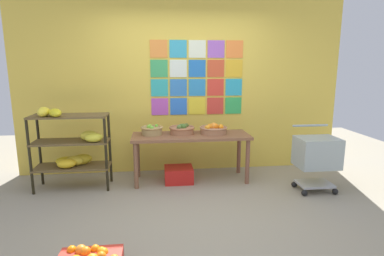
{
  "coord_description": "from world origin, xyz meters",
  "views": [
    {
      "loc": [
        -0.41,
        -3.23,
        1.66
      ],
      "look_at": [
        0.08,
        0.97,
        0.81
      ],
      "focal_mm": 29.19,
      "sensor_mm": 36.0,
      "label": 1
    }
  ],
  "objects": [
    {
      "name": "back_wall_with_art",
      "position": [
        0.0,
        1.64,
        1.46
      ],
      "size": [
        5.05,
        0.07,
        2.91
      ],
      "color": "gold",
      "rests_on": "ground"
    },
    {
      "name": "shopping_cart",
      "position": [
        1.68,
        0.53,
        0.51
      ],
      "size": [
        0.52,
        0.44,
        0.87
      ],
      "rotation": [
        0.0,
        0.0,
        -0.23
      ],
      "color": "black",
      "rests_on": "ground"
    },
    {
      "name": "display_table",
      "position": [
        0.08,
        1.12,
        0.6
      ],
      "size": [
        1.68,
        0.59,
        0.69
      ],
      "color": "brown",
      "rests_on": "ground"
    },
    {
      "name": "fruit_basket_back_left",
      "position": [
        -0.05,
        1.19,
        0.75
      ],
      "size": [
        0.37,
        0.37,
        0.15
      ],
      "color": "#A76E49",
      "rests_on": "display_table"
    },
    {
      "name": "produce_crate_under_table",
      "position": [
        -0.11,
        1.07,
        0.11
      ],
      "size": [
        0.41,
        0.34,
        0.22
      ],
      "primitive_type": "cube",
      "color": "red",
      "rests_on": "ground"
    },
    {
      "name": "fruit_basket_right",
      "position": [
        0.41,
        1.14,
        0.75
      ],
      "size": [
        0.4,
        0.4,
        0.17
      ],
      "color": "#A26F4B",
      "rests_on": "display_table"
    },
    {
      "name": "ground",
      "position": [
        0.0,
        0.0,
        0.0
      ],
      "size": [
        9.21,
        9.21,
        0.0
      ],
      "primitive_type": "plane",
      "color": "gray"
    },
    {
      "name": "fruit_basket_centre",
      "position": [
        -0.48,
        1.18,
        0.75
      ],
      "size": [
        0.32,
        0.32,
        0.15
      ],
      "color": "#A78A52",
      "rests_on": "display_table"
    },
    {
      "name": "banana_shelf_unit",
      "position": [
        -1.55,
        1.0,
        0.62
      ],
      "size": [
        0.99,
        0.48,
        1.14
      ],
      "color": "black",
      "rests_on": "ground"
    }
  ]
}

